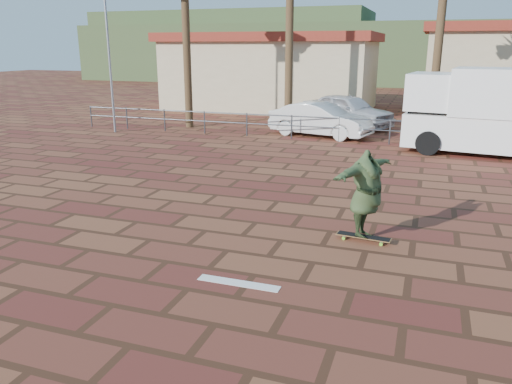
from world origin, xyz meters
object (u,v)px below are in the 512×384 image
car_silver (347,110)px  car_white (320,120)px  campervan (495,110)px  longboard (363,237)px  skateboarder (366,194)px

car_silver → car_white: car_silver is taller
car_silver → campervan: bearing=-101.9°
longboard → car_silver: (-2.73, 14.65, 0.70)m
skateboarder → campervan: 10.47m
campervan → car_white: size_ratio=1.39×
skateboarder → campervan: bearing=2.5°
campervan → longboard: bearing=-100.2°
longboard → skateboarder: 0.89m
longboard → skateboarder: bearing=24.5°
longboard → campervan: campervan is taller
skateboarder → car_silver: bearing=30.8°
car_white → car_silver: bearing=1.4°
skateboarder → campervan: (3.19, 9.96, 0.61)m
longboard → car_white: size_ratio=0.25×
skateboarder → campervan: size_ratio=0.35×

